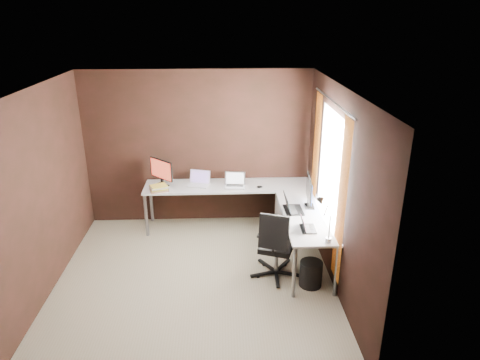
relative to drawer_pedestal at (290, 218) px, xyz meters
name	(u,v)px	position (x,y,z in m)	size (l,w,h in m)	color
room	(219,188)	(-1.09, -1.08, 0.98)	(3.60, 3.60, 2.50)	tan
desk	(253,200)	(-0.59, -0.11, 0.38)	(2.65, 2.25, 0.73)	white
drawer_pedestal	(290,218)	(0.00, 0.00, 0.00)	(0.42, 0.50, 0.60)	white
monitor_left	(161,171)	(-2.00, 0.38, 0.67)	(0.38, 0.36, 0.43)	black
monitor_right	(309,191)	(0.16, -0.50, 0.68)	(0.15, 0.53, 0.43)	black
laptop_white	(199,182)	(-1.42, 0.39, 0.48)	(0.38, 0.32, 0.22)	white
laptop_silver	(235,183)	(-0.85, 0.30, 0.48)	(0.35, 0.26, 0.22)	silver
laptop_black_big	(291,207)	(-0.10, -0.62, 0.48)	(0.26, 0.36, 0.23)	black
laptop_black_small	(306,227)	(0.00, -1.18, 0.47)	(0.19, 0.27, 0.18)	black
book_stack	(159,188)	(-2.02, 0.17, 0.47)	(0.32, 0.29, 0.09)	#A27557
mouse_left	(162,189)	(-1.98, 0.19, 0.45)	(0.09, 0.05, 0.03)	black
mouse_corner	(260,187)	(-0.47, 0.21, 0.45)	(0.09, 0.06, 0.04)	black
desk_lamp	(324,214)	(0.15, -1.44, 0.77)	(0.18, 0.21, 0.54)	slate
office_chair	(276,257)	(-0.36, -1.09, -0.02)	(0.54, 0.57, 0.96)	black
wastebasket	(311,274)	(0.07, -1.33, -0.13)	(0.29, 0.29, 0.34)	black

